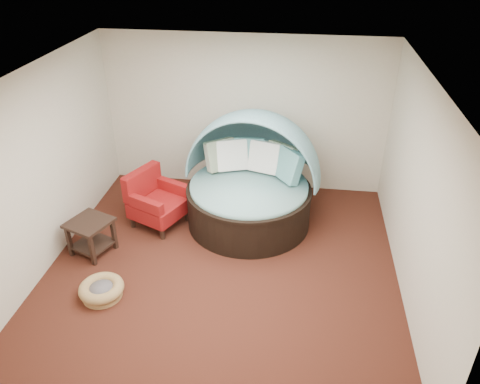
# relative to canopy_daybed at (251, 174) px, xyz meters

# --- Properties ---
(floor) EXTENTS (5.00, 5.00, 0.00)m
(floor) POSITION_rel_canopy_daybed_xyz_m (-0.26, -1.30, -0.86)
(floor) COLOR #451C13
(floor) RESTS_ON ground
(wall_back) EXTENTS (5.00, 0.00, 5.00)m
(wall_back) POSITION_rel_canopy_daybed_xyz_m (-0.26, 1.20, 0.54)
(wall_back) COLOR beige
(wall_back) RESTS_ON floor
(wall_front) EXTENTS (5.00, 0.00, 5.00)m
(wall_front) POSITION_rel_canopy_daybed_xyz_m (-0.26, -3.80, 0.54)
(wall_front) COLOR beige
(wall_front) RESTS_ON floor
(wall_left) EXTENTS (0.00, 5.00, 5.00)m
(wall_left) POSITION_rel_canopy_daybed_xyz_m (-2.76, -1.30, 0.54)
(wall_left) COLOR beige
(wall_left) RESTS_ON floor
(wall_right) EXTENTS (0.00, 5.00, 5.00)m
(wall_right) POSITION_rel_canopy_daybed_xyz_m (2.24, -1.30, 0.54)
(wall_right) COLOR beige
(wall_right) RESTS_ON floor
(ceiling) EXTENTS (5.00, 5.00, 0.00)m
(ceiling) POSITION_rel_canopy_daybed_xyz_m (-0.26, -1.30, 1.94)
(ceiling) COLOR white
(ceiling) RESTS_ON wall_back
(canopy_daybed) EXTENTS (2.34, 2.27, 1.85)m
(canopy_daybed) POSITION_rel_canopy_daybed_xyz_m (0.00, 0.00, 0.00)
(canopy_daybed) COLOR black
(canopy_daybed) RESTS_ON floor
(pet_basket) EXTENTS (0.72, 0.72, 0.21)m
(pet_basket) POSITION_rel_canopy_daybed_xyz_m (-1.75, -2.15, -0.75)
(pet_basket) COLOR olive
(pet_basket) RESTS_ON floor
(red_armchair) EXTENTS (1.04, 1.04, 0.93)m
(red_armchair) POSITION_rel_canopy_daybed_xyz_m (-1.52, -0.33, -0.43)
(red_armchair) COLOR black
(red_armchair) RESTS_ON floor
(side_table) EXTENTS (0.74, 0.74, 0.55)m
(side_table) POSITION_rel_canopy_daybed_xyz_m (-2.26, -1.23, -0.50)
(side_table) COLOR black
(side_table) RESTS_ON floor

